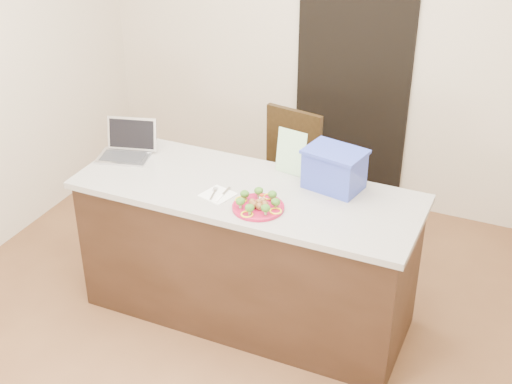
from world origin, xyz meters
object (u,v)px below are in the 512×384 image
at_px(yogurt_bottle, 262,201).
at_px(laptop, 128,146).
at_px(napkin, 218,195).
at_px(island, 247,253).
at_px(blue_box, 334,169).
at_px(chair, 288,170).
at_px(plate, 258,207).

xyz_separation_m(yogurt_bottle, laptop, (-1.04, 0.23, 0.03)).
bearing_deg(napkin, yogurt_bottle, 0.77).
distance_m(island, laptop, 1.03).
relative_size(laptop, blue_box, 0.98).
height_order(laptop, blue_box, blue_box).
relative_size(napkin, blue_box, 0.44).
distance_m(napkin, blue_box, 0.69).
xyz_separation_m(yogurt_bottle, chair, (-0.26, 1.07, -0.38)).
distance_m(plate, napkin, 0.28).
distance_m(napkin, laptop, 0.80).
xyz_separation_m(plate, yogurt_bottle, (0.00, 0.04, 0.02)).
bearing_deg(plate, blue_box, 52.87).
relative_size(island, napkin, 12.33).
bearing_deg(island, chair, 96.62).
height_order(island, blue_box, blue_box).
bearing_deg(laptop, blue_box, -10.01).
xyz_separation_m(island, laptop, (-0.88, 0.10, 0.52)).
distance_m(plate, yogurt_bottle, 0.05).
bearing_deg(island, plate, -49.46).
xyz_separation_m(yogurt_bottle, blue_box, (0.30, 0.36, 0.10)).
height_order(napkin, yogurt_bottle, yogurt_bottle).
relative_size(plate, napkin, 1.76).
xyz_separation_m(napkin, yogurt_bottle, (0.28, 0.00, 0.02)).
distance_m(island, plate, 0.53).
distance_m(napkin, chair, 1.13).
bearing_deg(laptop, napkin, -32.66).
bearing_deg(yogurt_bottle, chair, 103.88).
distance_m(plate, laptop, 1.07).
bearing_deg(chair, plate, -67.21).
relative_size(island, blue_box, 5.43).
height_order(island, laptop, laptop).
distance_m(island, blue_box, 0.77).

